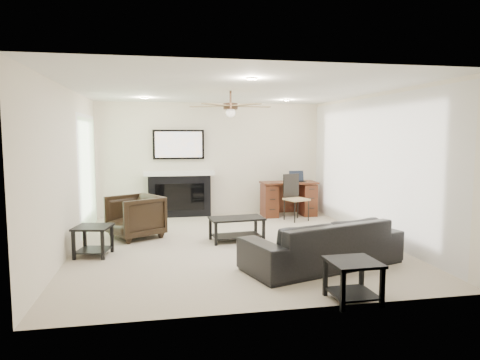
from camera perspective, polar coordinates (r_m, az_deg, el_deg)
The scene contains 10 objects.
room_shell at distance 7.02m, azimuth 0.29°, elevation 5.17°, with size 5.50×5.54×2.52m.
sofa at distance 6.00m, azimuth 10.94°, elevation -8.24°, with size 2.21×0.86×0.64m, color black.
armchair at distance 7.69m, azimuth -13.82°, elevation -4.76°, with size 0.80×0.82×0.75m, color black.
coffee_table at distance 7.28m, azimuth -0.45°, elevation -6.57°, with size 0.90×0.50×0.40m, color black.
end_table_near at distance 4.87m, azimuth 14.80°, elevation -12.90°, with size 0.52×0.52×0.45m, color black.
end_table_left at distance 6.75m, azimuth -18.97°, elevation -7.70°, with size 0.50×0.50×0.45m, color black.
fireplace_unit at distance 9.44m, azimuth -8.10°, elevation 0.89°, with size 1.52×0.34×1.91m, color black.
desk at distance 9.55m, azimuth 6.49°, elevation -2.50°, with size 1.22×0.56×0.76m, color #432610.
desk_chair at distance 9.02m, azimuth 7.54°, elevation -2.35°, with size 0.42×0.44×0.97m, color black.
laptop at distance 9.53m, azimuth 7.71°, elevation 0.46°, with size 0.33×0.24×0.23m, color black.
Camera 1 is at (-1.16, -6.81, 1.79)m, focal length 32.00 mm.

